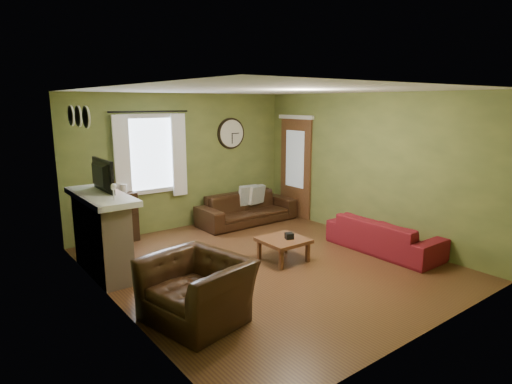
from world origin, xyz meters
TOP-DOWN VIEW (x-y plane):
  - floor at (0.00, 0.00)m, footprint 4.60×5.20m
  - ceiling at (0.00, 0.00)m, footprint 4.60×5.20m
  - wall_left at (-2.30, 0.00)m, footprint 0.00×5.20m
  - wall_right at (2.30, 0.00)m, footprint 0.00×5.20m
  - wall_back at (0.00, 2.60)m, footprint 4.60×0.00m
  - wall_front at (0.00, -2.60)m, footprint 4.60×0.00m
  - fireplace at (-2.10, 1.15)m, footprint 0.40×1.40m
  - firebox at (-1.91, 1.15)m, footprint 0.04×0.60m
  - mantel at (-2.07, 1.15)m, footprint 0.58×1.60m
  - tv at (-2.05, 1.30)m, footprint 0.08×0.60m
  - tv_screen at (-1.97, 1.30)m, footprint 0.02×0.62m
  - medallion_left at (-2.28, 0.80)m, footprint 0.28×0.28m
  - medallion_mid at (-2.28, 1.15)m, footprint 0.28×0.28m
  - medallion_right at (-2.28, 1.50)m, footprint 0.28×0.28m
  - window_pane at (-0.70, 2.58)m, footprint 1.00×0.02m
  - curtain_rod at (-0.70, 2.48)m, footprint 0.03×0.03m
  - curtain_left at (-1.25, 2.48)m, footprint 0.28×0.04m
  - curtain_right at (-0.15, 2.48)m, footprint 0.28×0.04m
  - wall_clock at (1.10, 2.55)m, footprint 0.64×0.06m
  - door at (2.27, 1.85)m, footprint 0.05×0.90m
  - bookshelf at (-1.46, 2.42)m, footprint 0.74×0.31m
  - book at (-1.43, 2.54)m, footprint 0.23×0.26m
  - sofa_brown at (1.13, 2.05)m, footprint 2.06×0.81m
  - pillow_left at (1.22, 2.13)m, footprint 0.42×0.18m
  - pillow_right at (1.39, 2.08)m, footprint 0.39×0.16m
  - sofa_red at (1.91, -0.72)m, footprint 0.74×1.90m
  - armchair at (-1.69, -0.84)m, footprint 1.18×1.29m
  - coffee_table at (0.30, -0.04)m, footprint 0.68×0.68m
  - tissue_box at (0.37, -0.10)m, footprint 0.16×0.16m
  - wine_glass_a at (-2.05, 0.65)m, footprint 0.07×0.07m
  - wine_glass_b at (-2.05, 0.67)m, footprint 0.06×0.06m

SIDE VIEW (x-z plane):
  - floor at x=0.00m, z-range 0.00..0.00m
  - coffee_table at x=0.30m, z-range 0.00..0.36m
  - sofa_red at x=1.91m, z-range 0.00..0.56m
  - firebox at x=-1.91m, z-range 0.02..0.57m
  - sofa_brown at x=1.13m, z-range 0.00..0.60m
  - armchair at x=-1.69m, z-range 0.00..0.72m
  - tissue_box at x=0.37m, z-range 0.35..0.45m
  - bookshelf at x=-1.46m, z-range 0.00..0.88m
  - fireplace at x=-2.10m, z-range 0.00..1.10m
  - pillow_left at x=1.22m, z-range 0.35..0.75m
  - pillow_right at x=1.39m, z-range 0.36..0.74m
  - book at x=-1.43m, z-range 0.95..0.97m
  - door at x=2.27m, z-range 0.00..2.10m
  - mantel at x=-2.07m, z-range 1.10..1.18m
  - wine_glass_b at x=-2.05m, z-range 1.18..1.36m
  - wine_glass_a at x=-2.05m, z-range 1.18..1.39m
  - wall_left at x=-2.30m, z-range 0.00..2.60m
  - wall_right at x=2.30m, z-range 0.00..2.60m
  - wall_back at x=0.00m, z-range 0.00..2.60m
  - wall_front at x=0.00m, z-range 0.00..2.60m
  - tv at x=-2.05m, z-range 1.18..1.53m
  - tv_screen at x=-1.97m, z-range 1.23..1.59m
  - curtain_left at x=-1.25m, z-range 0.67..2.23m
  - curtain_right at x=-0.15m, z-range 0.67..2.23m
  - window_pane at x=-0.70m, z-range 0.85..2.15m
  - wall_clock at x=1.10m, z-range 1.48..2.12m
  - medallion_left at x=-2.28m, z-range 2.24..2.26m
  - medallion_mid at x=-2.28m, z-range 2.24..2.26m
  - medallion_right at x=-2.28m, z-range 2.24..2.26m
  - curtain_rod at x=-0.70m, z-range 1.52..3.02m
  - ceiling at x=0.00m, z-range 2.60..2.60m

